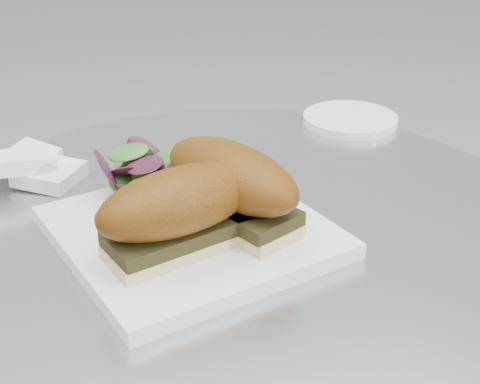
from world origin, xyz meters
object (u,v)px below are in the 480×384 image
object	(u,v)px
plate	(191,232)
sandwich_right	(231,183)
sandwich_left	(180,209)
saucer	(350,119)

from	to	relation	value
plate	sandwich_right	distance (m)	0.07
sandwich_left	sandwich_right	bearing A→B (deg)	15.68
sandwich_right	saucer	size ratio (longest dim) A/B	1.39
saucer	sandwich_left	bearing A→B (deg)	-138.50
plate	saucer	world-z (taller)	plate
plate	sandwich_right	xyz separation A→B (m)	(0.04, -0.00, 0.05)
plate	sandwich_left	world-z (taller)	sandwich_left
sandwich_right	plate	bearing A→B (deg)	-118.51
sandwich_right	saucer	xyz separation A→B (m)	(0.26, 0.25, -0.05)
sandwich_right	saucer	bearing A→B (deg)	109.83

